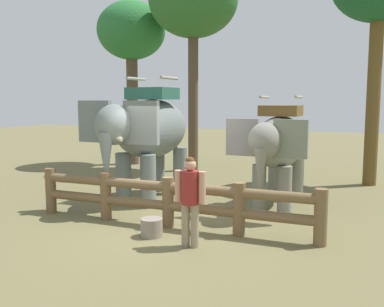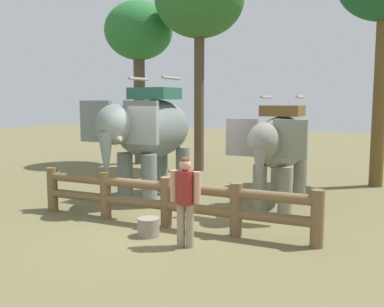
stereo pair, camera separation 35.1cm
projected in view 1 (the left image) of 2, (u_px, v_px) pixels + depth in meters
ground_plane at (170, 226)px, 9.02m from camera, size 60.00×60.00×0.00m
log_fence at (168, 199)px, 8.90m from camera, size 6.34×0.30×1.05m
elephant_near_left at (148, 132)px, 11.16m from camera, size 2.15×3.75×3.23m
elephant_center at (278, 145)px, 10.50m from camera, size 1.82×3.18×2.74m
tourist_woman_in_black at (190, 195)px, 7.65m from camera, size 0.58×0.33×1.63m
tree_back_center at (131, 35)px, 17.32m from camera, size 2.75×2.75×6.59m
tree_far_right at (193, 2)px, 15.52m from camera, size 3.25×3.25×7.64m
feed_bucket at (152, 227)px, 8.32m from camera, size 0.42×0.42×0.35m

